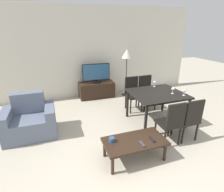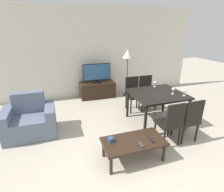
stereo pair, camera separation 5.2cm
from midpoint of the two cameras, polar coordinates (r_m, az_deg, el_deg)
name	(u,v)px [view 1 (the left image)]	position (r m, az deg, el deg)	size (l,w,h in m)	color
ground_plane	(152,187)	(2.82, 12.46, -27.05)	(18.00, 18.00, 0.00)	#B2A893
wall_back	(89,53)	(5.57, -7.70, 13.72)	(6.98, 0.06, 2.70)	silver
armchair	(30,121)	(3.98, -25.45, -7.44)	(0.98, 0.72, 0.85)	slate
tv_stand	(97,90)	(5.57, -5.28, 2.05)	(1.08, 0.47, 0.48)	black
tv	(96,73)	(5.41, -5.47, 7.40)	(0.85, 0.30, 0.59)	black
coffee_table	(135,142)	(3.00, 6.89, -14.83)	(1.03, 0.53, 0.36)	black
dining_table	(157,96)	(4.04, 14.11, -0.11)	(1.15, 1.02, 0.73)	black
dining_chair_near	(171,122)	(3.40, 18.40, -7.92)	(0.40, 0.40, 0.88)	black
dining_chair_far	(146,91)	(4.84, 10.79, 1.76)	(0.40, 0.40, 0.88)	black
dining_chair_near_right	(189,118)	(3.64, 23.50, -6.63)	(0.40, 0.40, 0.88)	black
dining_chair_far_left	(133,92)	(4.67, 6.49, 1.24)	(0.40, 0.40, 0.88)	black
floor_lamp	(127,56)	(5.48, 4.61, 12.83)	(0.32, 0.32, 1.48)	black
remote_primary	(142,144)	(2.89, 9.29, -15.19)	(0.04, 0.15, 0.02)	#38383D
remote_secondary	(152,139)	(3.02, 12.54, -13.66)	(0.04, 0.15, 0.02)	black
cup_white_near	(112,140)	(2.90, -0.64, -14.10)	(0.09, 0.09, 0.08)	navy
wine_glass_left	(173,89)	(4.02, 18.94, 2.10)	(0.07, 0.07, 0.15)	silver
wine_glass_center	(155,83)	(4.38, 13.43, 4.26)	(0.07, 0.07, 0.15)	silver
wine_glass_right	(184,91)	(4.00, 22.24, 1.54)	(0.07, 0.07, 0.15)	silver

